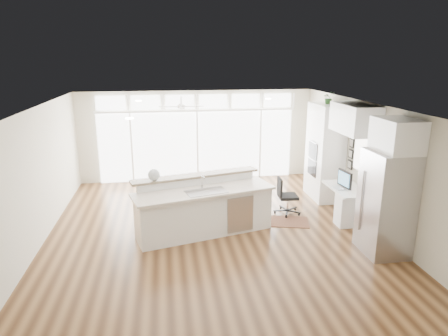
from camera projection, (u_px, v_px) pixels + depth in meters
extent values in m
cube|color=#462A15|center=(214.00, 233.00, 8.62)|extent=(7.00, 8.00, 0.02)
cube|color=silver|center=(213.00, 107.00, 7.88)|extent=(7.00, 8.00, 0.02)
cube|color=beige|center=(197.00, 136.00, 12.06)|extent=(7.00, 0.04, 2.70)
cube|color=beige|center=(258.00, 272.00, 4.44)|extent=(7.00, 0.04, 2.70)
cube|color=beige|center=(35.00, 180.00, 7.75)|extent=(0.04, 8.00, 2.70)
cube|color=beige|center=(371.00, 166.00, 8.75)|extent=(0.04, 8.00, 2.70)
cube|color=silver|center=(197.00, 146.00, 12.08)|extent=(5.80, 0.06, 2.08)
cube|color=silver|center=(197.00, 102.00, 11.72)|extent=(5.90, 0.06, 0.40)
cube|color=white|center=(364.00, 154.00, 8.98)|extent=(0.04, 0.85, 0.85)
cube|color=white|center=(181.00, 103.00, 10.54)|extent=(1.16, 1.16, 0.32)
cube|color=beige|center=(212.00, 107.00, 8.08)|extent=(3.40, 3.00, 0.02)
cube|color=white|center=(325.00, 152.00, 10.44)|extent=(0.64, 1.20, 2.50)
cube|color=white|center=(346.00, 203.00, 9.25)|extent=(0.72, 1.30, 0.76)
cube|color=white|center=(355.00, 119.00, 8.72)|extent=(0.64, 1.30, 0.64)
cube|color=#AFAEB3|center=(386.00, 203.00, 7.50)|extent=(0.76, 0.90, 2.00)
cube|color=white|center=(397.00, 135.00, 7.16)|extent=(0.64, 0.90, 0.60)
cube|color=black|center=(351.00, 154.00, 9.61)|extent=(0.06, 0.22, 0.80)
cube|color=white|center=(204.00, 207.00, 8.44)|extent=(3.17, 1.85, 1.18)
cube|color=#371B11|center=(288.00, 222.00, 9.16)|extent=(1.04, 0.86, 0.01)
cube|color=black|center=(288.00, 196.00, 9.54)|extent=(0.49, 0.45, 0.89)
sphere|color=silver|center=(154.00, 175.00, 8.23)|extent=(0.33, 0.33, 0.25)
cube|color=black|center=(345.00, 179.00, 9.07)|extent=(0.16, 0.52, 0.43)
cube|color=silver|center=(337.00, 188.00, 9.10)|extent=(0.16, 0.34, 0.02)
imported|color=#295625|center=(329.00, 99.00, 10.07)|extent=(0.32, 0.35, 0.25)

